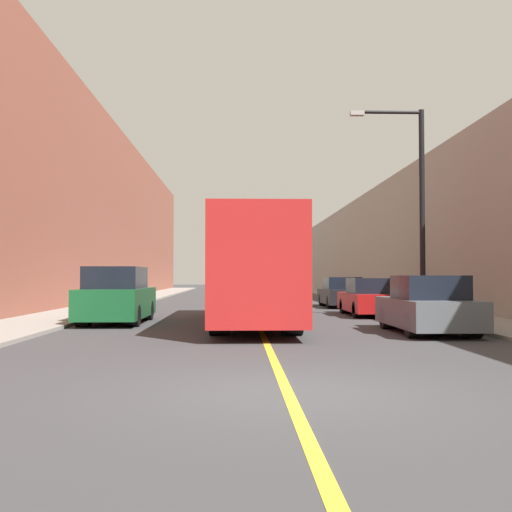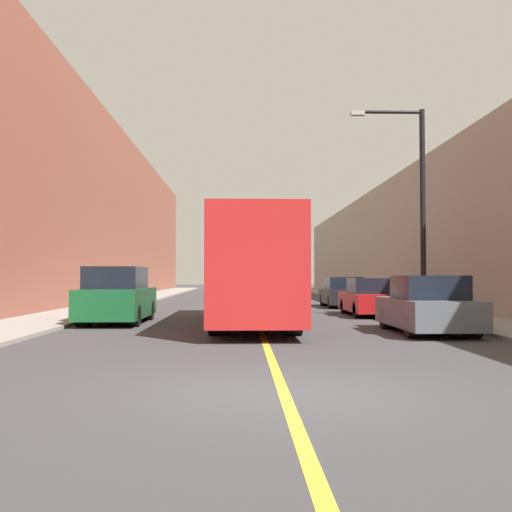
{
  "view_description": "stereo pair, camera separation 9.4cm",
  "coord_description": "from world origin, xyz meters",
  "px_view_note": "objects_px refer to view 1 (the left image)",
  "views": [
    {
      "loc": [
        -0.67,
        -8.04,
        1.56
      ],
      "look_at": [
        -0.09,
        10.88,
        2.19
      ],
      "focal_mm": 42.0,
      "sensor_mm": 36.0,
      "label": 1
    },
    {
      "loc": [
        -0.58,
        -8.04,
        1.56
      ],
      "look_at": [
        -0.09,
        10.88,
        2.19
      ],
      "focal_mm": 42.0,
      "sensor_mm": 36.0,
      "label": 2
    }
  ],
  "objects_px": {
    "car_right_mid": "(370,299)",
    "street_lamp_right": "(416,197)",
    "parked_suv_left": "(117,297)",
    "bus": "(252,269)",
    "car_right_far": "(341,294)",
    "car_right_near": "(428,307)"
  },
  "relations": [
    {
      "from": "parked_suv_left",
      "to": "car_right_mid",
      "type": "relative_size",
      "value": 1.03
    },
    {
      "from": "car_right_mid",
      "to": "street_lamp_right",
      "type": "xyz_separation_m",
      "value": [
        1.3,
        -1.76,
        3.78
      ]
    },
    {
      "from": "street_lamp_right",
      "to": "bus",
      "type": "bearing_deg",
      "value": -159.03
    },
    {
      "from": "car_right_far",
      "to": "street_lamp_right",
      "type": "height_order",
      "value": "street_lamp_right"
    },
    {
      "from": "street_lamp_right",
      "to": "parked_suv_left",
      "type": "bearing_deg",
      "value": -170.49
    },
    {
      "from": "car_right_near",
      "to": "car_right_mid",
      "type": "relative_size",
      "value": 0.95
    },
    {
      "from": "parked_suv_left",
      "to": "car_right_near",
      "type": "distance_m",
      "value": 9.88
    },
    {
      "from": "parked_suv_left",
      "to": "street_lamp_right",
      "type": "height_order",
      "value": "street_lamp_right"
    },
    {
      "from": "bus",
      "to": "parked_suv_left",
      "type": "height_order",
      "value": "bus"
    },
    {
      "from": "car_right_far",
      "to": "street_lamp_right",
      "type": "distance_m",
      "value": 9.11
    },
    {
      "from": "parked_suv_left",
      "to": "car_right_near",
      "type": "relative_size",
      "value": 1.08
    },
    {
      "from": "bus",
      "to": "street_lamp_right",
      "type": "distance_m",
      "value": 6.99
    },
    {
      "from": "parked_suv_left",
      "to": "car_right_mid",
      "type": "bearing_deg",
      "value": 20.93
    },
    {
      "from": "bus",
      "to": "car_right_near",
      "type": "xyz_separation_m",
      "value": [
        4.7,
        -3.13,
        -1.08
      ]
    },
    {
      "from": "parked_suv_left",
      "to": "street_lamp_right",
      "type": "xyz_separation_m",
      "value": [
        10.5,
        1.76,
        3.58
      ]
    },
    {
      "from": "parked_suv_left",
      "to": "car_right_mid",
      "type": "xyz_separation_m",
      "value": [
        9.2,
        3.52,
        -0.19
      ]
    },
    {
      "from": "parked_suv_left",
      "to": "street_lamp_right",
      "type": "relative_size",
      "value": 0.6
    },
    {
      "from": "car_right_mid",
      "to": "bus",
      "type": "bearing_deg",
      "value": -139.33
    },
    {
      "from": "parked_suv_left",
      "to": "car_right_far",
      "type": "height_order",
      "value": "parked_suv_left"
    },
    {
      "from": "bus",
      "to": "car_right_near",
      "type": "relative_size",
      "value": 2.72
    },
    {
      "from": "street_lamp_right",
      "to": "car_right_mid",
      "type": "bearing_deg",
      "value": 126.36
    },
    {
      "from": "bus",
      "to": "car_right_near",
      "type": "distance_m",
      "value": 5.75
    }
  ]
}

